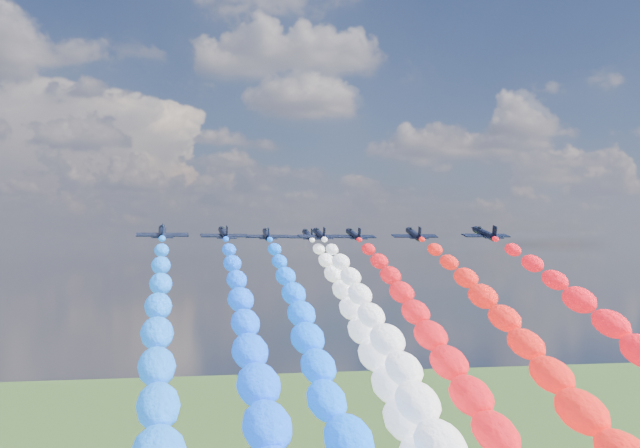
{
  "coord_description": "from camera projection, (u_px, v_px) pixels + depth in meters",
  "views": [
    {
      "loc": [
        -30.09,
        -153.02,
        90.2
      ],
      "look_at": [
        0.0,
        4.0,
        94.39
      ],
      "focal_mm": 44.57,
      "sensor_mm": 36.0,
      "label": 1
    }
  ],
  "objects": [
    {
      "name": "trail_6",
      "position": [
        540.0,
        380.0,
        107.19
      ],
      "size": [
        6.58,
        108.38,
        45.26
      ],
      "primitive_type": null,
      "color": "red"
    },
    {
      "name": "trail_3",
      "position": [
        394.0,
        374.0,
        112.34
      ],
      "size": [
        6.58,
        108.38,
        45.26
      ],
      "primitive_type": null,
      "color": "silver"
    },
    {
      "name": "jet_3",
      "position": [
        320.0,
        234.0,
        167.88
      ],
      "size": [
        9.51,
        12.87,
        5.28
      ],
      "primitive_type": null,
      "rotation": [
        0.21,
        0.0,
        0.02
      ],
      "color": "black"
    },
    {
      "name": "jet_4",
      "position": [
        308.0,
        235.0,
        180.75
      ],
      "size": [
        9.33,
        12.74,
        5.28
      ],
      "primitive_type": null,
      "rotation": [
        0.21,
        0.0,
        0.01
      ],
      "color": "black"
    },
    {
      "name": "jet_6",
      "position": [
        414.0,
        234.0,
        162.73
      ],
      "size": [
        9.73,
        13.03,
        5.28
      ],
      "primitive_type": null,
      "rotation": [
        0.21,
        0.0,
        -0.04
      ],
      "color": "black"
    },
    {
      "name": "jet_1",
      "position": [
        224.0,
        234.0,
        155.12
      ],
      "size": [
        9.88,
        13.14,
        5.28
      ],
      "primitive_type": null,
      "rotation": [
        0.21,
        0.0,
        0.05
      ],
      "color": "black"
    },
    {
      "name": "trail_0",
      "position": [
        158.0,
        412.0,
        86.79
      ],
      "size": [
        6.58,
        108.38,
        45.26
      ],
      "primitive_type": null,
      "color": "blue"
    },
    {
      "name": "trail_4",
      "position": [
        370.0,
        360.0,
        125.21
      ],
      "size": [
        6.58,
        108.38,
        45.26
      ],
      "primitive_type": null,
      "color": "white"
    },
    {
      "name": "trail_1",
      "position": [
        254.0,
        390.0,
        99.58
      ],
      "size": [
        6.58,
        108.38,
        45.26
      ],
      "primitive_type": null,
      "color": "#0D50FF"
    },
    {
      "name": "trail_2",
      "position": [
        314.0,
        371.0,
        114.3
      ],
      "size": [
        6.58,
        108.38,
        45.26
      ],
      "primitive_type": null,
      "color": "#0958FE"
    },
    {
      "name": "jet_0",
      "position": [
        162.0,
        233.0,
        142.33
      ],
      "size": [
        9.32,
        12.73,
        5.28
      ],
      "primitive_type": null,
      "rotation": [
        0.21,
        0.0,
        0.01
      ],
      "color": "black"
    },
    {
      "name": "jet_5",
      "position": [
        354.0,
        235.0,
        173.45
      ],
      "size": [
        9.8,
        13.08,
        5.28
      ],
      "primitive_type": null,
      "rotation": [
        0.21,
        0.0,
        0.05
      ],
      "color": "black"
    },
    {
      "name": "trail_5",
      "position": [
        441.0,
        368.0,
        117.91
      ],
      "size": [
        6.58,
        108.38,
        45.26
      ],
      "primitive_type": null,
      "color": "red"
    },
    {
      "name": "jet_7",
      "position": [
        485.0,
        234.0,
        154.62
      ],
      "size": [
        9.77,
        13.06,
        5.28
      ],
      "primitive_type": null,
      "rotation": [
        0.21,
        0.0,
        0.04
      ],
      "color": "black"
    },
    {
      "name": "jet_2",
      "position": [
        267.0,
        235.0,
        169.84
      ],
      "size": [
        9.82,
        13.09,
        5.28
      ],
      "primitive_type": null,
      "rotation": [
        0.21,
        0.0,
        -0.05
      ],
      "color": "black"
    }
  ]
}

